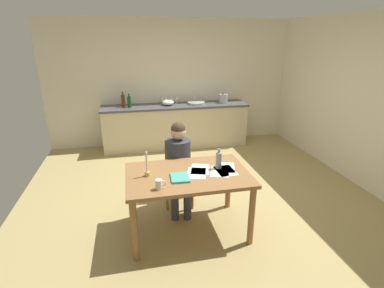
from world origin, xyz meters
The scene contains 25 objects.
ground_plane centered at (0.00, 0.00, -0.02)m, with size 5.20×5.20×0.04m, color tan.
wall_back centered at (0.00, 2.60, 1.30)m, with size 5.20×0.12×2.60m, color silver.
wall_right centered at (2.60, 0.00, 1.30)m, with size 0.12×5.20×2.60m, color silver.
kitchen_counter centered at (0.00, 2.24, 0.45)m, with size 3.02×0.64×0.90m.
dining_table centered at (-0.33, -0.73, 0.65)m, with size 1.40×0.91×0.76m.
chair_at_table centered at (-0.32, -0.03, 0.50)m, with size 0.44×0.44×0.89m.
person_seated centered at (-0.34, -0.18, 0.68)m, with size 0.36×0.61×1.19m.
coffee_mug centered at (-0.69, -1.02, 0.81)m, with size 0.11×0.07×0.10m.
candlestick centered at (-0.78, -0.69, 0.84)m, with size 0.06×0.06×0.29m.
book_magazine centered at (-0.44, -0.83, 0.77)m, with size 0.20×0.24×0.02m, color teal.
paper_letter centered at (-0.16, -0.64, 0.76)m, with size 0.21×0.30×0.00m, color white.
paper_bill centered at (0.11, -0.75, 0.76)m, with size 0.21×0.30×0.00m, color white.
paper_envelope centered at (-0.23, -0.74, 0.76)m, with size 0.21×0.30×0.00m, color white.
paper_receipt centered at (0.04, -0.75, 0.76)m, with size 0.21×0.30×0.00m, color white.
paper_notice centered at (0.14, -0.66, 0.76)m, with size 0.21×0.30×0.00m, color white.
wine_bottle_on_table centered at (0.05, -0.66, 0.86)m, with size 0.07×0.07×0.24m.
sink_unit centered at (0.45, 2.24, 0.92)m, with size 0.36×0.36×0.24m.
bottle_oil centered at (-1.04, 2.26, 1.03)m, with size 0.08×0.08×0.31m.
bottle_vinegar centered at (-0.93, 2.21, 1.02)m, with size 0.08×0.08×0.27m.
mixing_bowl centered at (-0.15, 2.24, 0.95)m, with size 0.24×0.24×0.11m, color white.
stovetop_kettle centered at (1.04, 2.24, 1.00)m, with size 0.18×0.18×0.22m.
wine_glass_near_sink centered at (0.06, 2.39, 1.01)m, with size 0.07×0.07×0.15m.
wine_glass_by_kettle centered at (-0.06, 2.39, 1.01)m, with size 0.07×0.07×0.15m.
wine_glass_back_left centered at (-0.17, 2.39, 1.01)m, with size 0.07×0.07×0.15m.
wine_glass_back_right centered at (-0.24, 2.39, 1.01)m, with size 0.07×0.07×0.15m.
Camera 1 is at (-0.92, -3.70, 2.22)m, focal length 27.51 mm.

